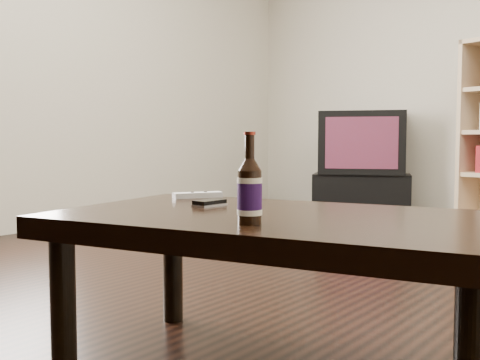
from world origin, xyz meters
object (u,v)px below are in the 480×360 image
Objects in this scene: coffee_table at (277,236)px; beer_bottle at (250,192)px; remote at (198,195)px; tv at (362,143)px; tv_stand at (361,192)px; phone at (210,203)px.

coffee_table is 5.97× the size of beer_bottle.
remote reaches higher than coffee_table.
tv reaches higher than remote.
tv is at bearing 112.90° from coffee_table.
remote is (1.03, -3.37, 0.29)m from tv_stand.
tv is 3.87m from coffee_table.
tv_stand is 4.08m from beer_bottle.
beer_bottle is (1.56, -3.75, 0.36)m from tv_stand.
beer_bottle reaches higher than phone.
beer_bottle is 0.66m from remote.
coffee_table is at bearing -4.50° from phone.
beer_bottle reaches higher than tv_stand.
tv is at bearing -90.00° from tv_stand.
tv_stand is at bearing 112.53° from beer_bottle.
beer_bottle is at bearing -91.83° from tv.
tv is 8.29× the size of phone.
tv is (0.00, -0.00, 0.47)m from tv_stand.
tv_stand is at bearing 90.00° from tv.
remote is at bearing 158.23° from coffee_table.
phone is (-0.33, 0.22, -0.07)m from beer_bottle.
remote is at bearing -97.40° from tv.
tv_stand is 3.75m from phone.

